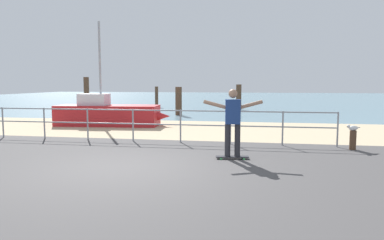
{
  "coord_description": "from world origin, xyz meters",
  "views": [
    {
      "loc": [
        2.86,
        -7.6,
        1.9
      ],
      "look_at": [
        1.12,
        2.0,
        0.9
      ],
      "focal_mm": 34.6,
      "sensor_mm": 36.0,
      "label": 1
    }
  ],
  "objects_px": {
    "sailboat": "(111,114)",
    "skateboard": "(232,157)",
    "skateboarder": "(233,119)",
    "seagull": "(353,128)",
    "bollard_short": "(353,140)"
  },
  "relations": [
    {
      "from": "sailboat",
      "to": "skateboard",
      "type": "height_order",
      "value": "sailboat"
    },
    {
      "from": "skateboarder",
      "to": "seagull",
      "type": "height_order",
      "value": "skateboarder"
    },
    {
      "from": "bollard_short",
      "to": "seagull",
      "type": "xyz_separation_m",
      "value": [
        -0.01,
        -0.01,
        0.36
      ]
    },
    {
      "from": "sailboat",
      "to": "seagull",
      "type": "height_order",
      "value": "sailboat"
    },
    {
      "from": "skateboard",
      "to": "seagull",
      "type": "relative_size",
      "value": 1.91
    },
    {
      "from": "sailboat",
      "to": "seagull",
      "type": "bearing_deg",
      "value": -25.8
    },
    {
      "from": "bollard_short",
      "to": "seagull",
      "type": "bearing_deg",
      "value": -145.81
    },
    {
      "from": "sailboat",
      "to": "bollard_short",
      "type": "bearing_deg",
      "value": -25.72
    },
    {
      "from": "skateboarder",
      "to": "bollard_short",
      "type": "distance_m",
      "value": 3.79
    },
    {
      "from": "bollard_short",
      "to": "skateboarder",
      "type": "bearing_deg",
      "value": -150.11
    },
    {
      "from": "skateboard",
      "to": "bollard_short",
      "type": "xyz_separation_m",
      "value": [
        3.23,
        1.85,
        0.21
      ]
    },
    {
      "from": "sailboat",
      "to": "bollard_short",
      "type": "xyz_separation_m",
      "value": [
        8.92,
        -4.29,
        -0.24
      ]
    },
    {
      "from": "sailboat",
      "to": "skateboarder",
      "type": "xyz_separation_m",
      "value": [
        5.69,
        -6.15,
        0.5
      ]
    },
    {
      "from": "skateboarder",
      "to": "bollard_short",
      "type": "relative_size",
      "value": 2.96
    },
    {
      "from": "skateboard",
      "to": "bollard_short",
      "type": "height_order",
      "value": "bollard_short"
    }
  ]
}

